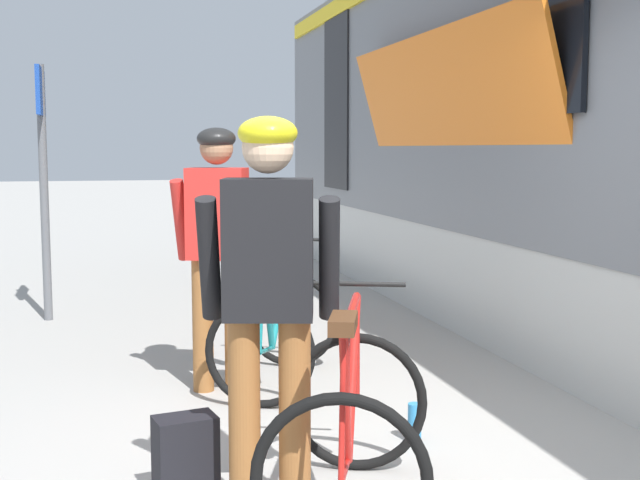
{
  "coord_description": "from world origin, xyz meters",
  "views": [
    {
      "loc": [
        -1.24,
        -3.69,
        1.63
      ],
      "look_at": [
        0.06,
        1.37,
        1.05
      ],
      "focal_mm": 46.67,
      "sensor_mm": 36.0,
      "label": 1
    }
  ],
  "objects_px": {
    "cyclist_near_in_dark": "(269,282)",
    "cyclist_far_in_red": "(218,235)",
    "bicycle_far_teal": "(276,328)",
    "backpack_on_platform": "(186,458)",
    "platform_sign_post": "(43,149)",
    "water_bottle_near_the_bikes": "(415,423)",
    "bicycle_near_red": "(350,427)"
  },
  "relations": [
    {
      "from": "cyclist_near_in_dark",
      "to": "platform_sign_post",
      "type": "relative_size",
      "value": 0.73
    },
    {
      "from": "water_bottle_near_the_bikes",
      "to": "backpack_on_platform",
      "type": "bearing_deg",
      "value": -160.68
    },
    {
      "from": "cyclist_near_in_dark",
      "to": "bicycle_near_red",
      "type": "xyz_separation_m",
      "value": [
        0.35,
        -0.05,
        -0.65
      ]
    },
    {
      "from": "water_bottle_near_the_bikes",
      "to": "platform_sign_post",
      "type": "bearing_deg",
      "value": 118.75
    },
    {
      "from": "bicycle_far_teal",
      "to": "water_bottle_near_the_bikes",
      "type": "height_order",
      "value": "bicycle_far_teal"
    },
    {
      "from": "platform_sign_post",
      "to": "bicycle_far_teal",
      "type": "bearing_deg",
      "value": -58.41
    },
    {
      "from": "cyclist_far_in_red",
      "to": "backpack_on_platform",
      "type": "relative_size",
      "value": 4.4
    },
    {
      "from": "backpack_on_platform",
      "to": "bicycle_far_teal",
      "type": "bearing_deg",
      "value": 55.16
    },
    {
      "from": "cyclist_near_in_dark",
      "to": "platform_sign_post",
      "type": "distance_m",
      "value": 4.92
    },
    {
      "from": "bicycle_far_teal",
      "to": "bicycle_near_red",
      "type": "bearing_deg",
      "value": -92.42
    },
    {
      "from": "bicycle_far_teal",
      "to": "backpack_on_platform",
      "type": "bearing_deg",
      "value": -114.21
    },
    {
      "from": "cyclist_far_in_red",
      "to": "bicycle_near_red",
      "type": "relative_size",
      "value": 1.41
    },
    {
      "from": "cyclist_near_in_dark",
      "to": "water_bottle_near_the_bikes",
      "type": "height_order",
      "value": "cyclist_near_in_dark"
    },
    {
      "from": "cyclist_far_in_red",
      "to": "bicycle_near_red",
      "type": "height_order",
      "value": "cyclist_far_in_red"
    },
    {
      "from": "bicycle_near_red",
      "to": "cyclist_far_in_red",
      "type": "bearing_deg",
      "value": 98.61
    },
    {
      "from": "water_bottle_near_the_bikes",
      "to": "cyclist_far_in_red",
      "type": "bearing_deg",
      "value": 126.23
    },
    {
      "from": "cyclist_far_in_red",
      "to": "platform_sign_post",
      "type": "xyz_separation_m",
      "value": [
        -1.27,
        2.74,
        0.57
      ]
    },
    {
      "from": "bicycle_near_red",
      "to": "bicycle_far_teal",
      "type": "bearing_deg",
      "value": 87.58
    },
    {
      "from": "backpack_on_platform",
      "to": "cyclist_near_in_dark",
      "type": "bearing_deg",
      "value": -49.55
    },
    {
      "from": "bicycle_near_red",
      "to": "water_bottle_near_the_bikes",
      "type": "relative_size",
      "value": 5.68
    },
    {
      "from": "cyclist_near_in_dark",
      "to": "cyclist_far_in_red",
      "type": "height_order",
      "value": "same"
    },
    {
      "from": "cyclist_near_in_dark",
      "to": "bicycle_near_red",
      "type": "distance_m",
      "value": 0.74
    },
    {
      "from": "cyclist_near_in_dark",
      "to": "water_bottle_near_the_bikes",
      "type": "relative_size",
      "value": 8.0
    },
    {
      "from": "cyclist_far_in_red",
      "to": "water_bottle_near_the_bikes",
      "type": "bearing_deg",
      "value": -53.77
    },
    {
      "from": "cyclist_near_in_dark",
      "to": "backpack_on_platform",
      "type": "relative_size",
      "value": 4.4
    },
    {
      "from": "bicycle_near_red",
      "to": "bicycle_far_teal",
      "type": "xyz_separation_m",
      "value": [
        0.09,
        2.07,
        0.0
      ]
    },
    {
      "from": "bicycle_near_red",
      "to": "bicycle_far_teal",
      "type": "relative_size",
      "value": 0.99
    },
    {
      "from": "backpack_on_platform",
      "to": "water_bottle_near_the_bikes",
      "type": "height_order",
      "value": "backpack_on_platform"
    },
    {
      "from": "platform_sign_post",
      "to": "cyclist_far_in_red",
      "type": "bearing_deg",
      "value": -65.09
    },
    {
      "from": "cyclist_near_in_dark",
      "to": "cyclist_far_in_red",
      "type": "distance_m",
      "value": 1.99
    },
    {
      "from": "bicycle_far_teal",
      "to": "platform_sign_post",
      "type": "distance_m",
      "value": 3.41
    },
    {
      "from": "bicycle_far_teal",
      "to": "backpack_on_platform",
      "type": "distance_m",
      "value": 1.91
    }
  ]
}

